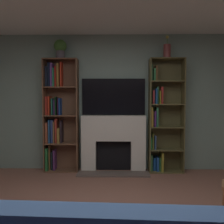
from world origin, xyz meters
name	(u,v)px	position (x,y,z in m)	size (l,w,h in m)	color
wall_back_accent	(114,103)	(0.00, 2.64, 1.30)	(4.97, 0.06, 2.59)	gray
fireplace	(113,142)	(0.00, 2.50, 0.56)	(1.31, 0.52, 1.06)	white
tv	(114,97)	(0.00, 2.58, 1.41)	(1.20, 0.06, 0.69)	black
bookshelf_left	(58,115)	(-1.06, 2.51, 1.07)	(0.64, 0.28, 2.11)	brown
bookshelf_right	(162,118)	(0.91, 2.50, 1.01)	(0.64, 0.30, 2.11)	brown
potted_plant	(60,48)	(-0.98, 2.46, 2.31)	(0.23, 0.23, 0.35)	#4F4C54
vase_with_flowers	(167,51)	(0.98, 2.46, 2.25)	(0.13, 0.13, 0.42)	brown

